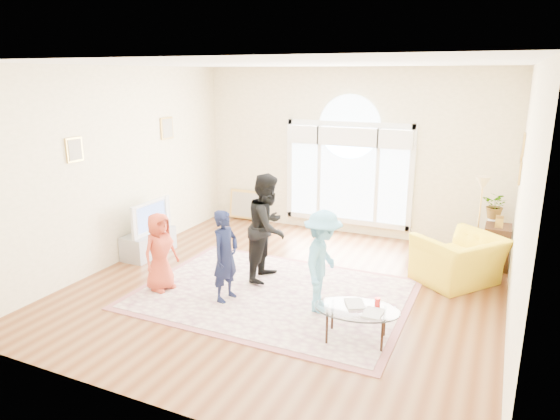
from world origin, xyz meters
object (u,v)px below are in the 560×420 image
at_px(armchair, 459,260).
at_px(tv_console, 149,243).
at_px(area_rug, 273,294).
at_px(coffee_table, 357,310).
at_px(television, 147,216).

bearing_deg(armchair, tv_console, -41.55).
relative_size(area_rug, tv_console, 3.60).
bearing_deg(coffee_table, tv_console, 153.46).
distance_m(area_rug, television, 2.82).
xyz_separation_m(area_rug, armchair, (2.36, 1.55, 0.36)).
bearing_deg(tv_console, area_rug, -12.05).
height_order(tv_console, coffee_table, coffee_table).
distance_m(tv_console, armchair, 5.14).
bearing_deg(television, armchair, 11.01).
relative_size(area_rug, coffee_table, 3.33).
xyz_separation_m(coffee_table, armchair, (0.91, 2.30, -0.03)).
distance_m(area_rug, coffee_table, 1.68).
distance_m(area_rug, tv_console, 2.75).
bearing_deg(area_rug, coffee_table, -27.39).
distance_m(tv_console, television, 0.49).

